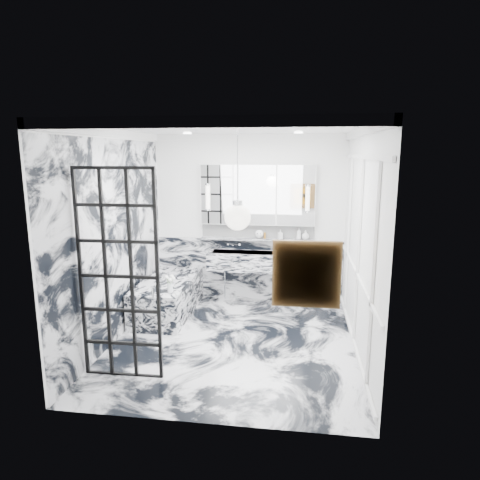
# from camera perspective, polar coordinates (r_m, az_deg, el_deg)

# --- Properties ---
(floor) EXTENTS (3.60, 3.60, 0.00)m
(floor) POSITION_cam_1_polar(r_m,az_deg,el_deg) (5.93, -0.95, -13.37)
(floor) COLOR silver
(floor) RESTS_ON ground
(ceiling) EXTENTS (3.60, 3.60, 0.00)m
(ceiling) POSITION_cam_1_polar(r_m,az_deg,el_deg) (5.39, -1.05, 14.73)
(ceiling) COLOR white
(ceiling) RESTS_ON wall_back
(wall_back) EXTENTS (3.60, 0.00, 3.60)m
(wall_back) POSITION_cam_1_polar(r_m,az_deg,el_deg) (7.25, 1.20, 2.81)
(wall_back) COLOR white
(wall_back) RESTS_ON floor
(wall_front) EXTENTS (3.60, 0.00, 3.60)m
(wall_front) POSITION_cam_1_polar(r_m,az_deg,el_deg) (3.78, -5.23, -5.42)
(wall_front) COLOR white
(wall_front) RESTS_ON floor
(wall_left) EXTENTS (0.00, 3.60, 3.60)m
(wall_left) POSITION_cam_1_polar(r_m,az_deg,el_deg) (5.95, -16.41, 0.42)
(wall_left) COLOR white
(wall_left) RESTS_ON floor
(wall_right) EXTENTS (0.00, 3.60, 3.60)m
(wall_right) POSITION_cam_1_polar(r_m,az_deg,el_deg) (5.48, 15.75, -0.47)
(wall_right) COLOR white
(wall_right) RESTS_ON floor
(marble_clad_back) EXTENTS (3.18, 0.05, 1.05)m
(marble_clad_back) POSITION_cam_1_polar(r_m,az_deg,el_deg) (7.41, 1.14, -3.92)
(marble_clad_back) COLOR silver
(marble_clad_back) RESTS_ON floor
(marble_clad_left) EXTENTS (0.02, 3.56, 2.68)m
(marble_clad_left) POSITION_cam_1_polar(r_m,az_deg,el_deg) (5.96, -16.24, -0.15)
(marble_clad_left) COLOR silver
(marble_clad_left) RESTS_ON floor
(panel_molding) EXTENTS (0.03, 3.40, 2.30)m
(panel_molding) POSITION_cam_1_polar(r_m,az_deg,el_deg) (5.50, 15.49, -1.48)
(panel_molding) COLOR white
(panel_molding) RESTS_ON floor
(soap_bottle_a) EXTENTS (0.08, 0.08, 0.19)m
(soap_bottle_a) POSITION_cam_1_polar(r_m,az_deg,el_deg) (7.15, 7.86, 0.85)
(soap_bottle_a) COLOR #8C5919
(soap_bottle_a) RESTS_ON ledge
(soap_bottle_b) EXTENTS (0.09, 0.09, 0.15)m
(soap_bottle_b) POSITION_cam_1_polar(r_m,az_deg,el_deg) (7.16, 5.39, 0.76)
(soap_bottle_b) COLOR #4C4C51
(soap_bottle_b) RESTS_ON ledge
(soap_bottle_c) EXTENTS (0.13, 0.13, 0.15)m
(soap_bottle_c) POSITION_cam_1_polar(r_m,az_deg,el_deg) (7.15, 8.72, 0.66)
(soap_bottle_c) COLOR silver
(soap_bottle_c) RESTS_ON ledge
(face_pot) EXTENTS (0.14, 0.14, 0.14)m
(face_pot) POSITION_cam_1_polar(r_m,az_deg,el_deg) (7.18, 2.59, 0.82)
(face_pot) COLOR white
(face_pot) RESTS_ON ledge
(amber_bottle) EXTENTS (0.04, 0.04, 0.10)m
(amber_bottle) POSITION_cam_1_polar(r_m,az_deg,el_deg) (7.18, 3.33, 0.60)
(amber_bottle) COLOR #8C5919
(amber_bottle) RESTS_ON ledge
(flower_vase) EXTENTS (0.08, 0.08, 0.12)m
(flower_vase) POSITION_cam_1_polar(r_m,az_deg,el_deg) (6.23, -9.29, -6.28)
(flower_vase) COLOR silver
(flower_vase) RESTS_ON bathtub
(crittall_door) EXTENTS (0.88, 0.05, 2.35)m
(crittall_door) POSITION_cam_1_polar(r_m,az_deg,el_deg) (4.87, -15.88, -4.69)
(crittall_door) COLOR black
(crittall_door) RESTS_ON floor
(artwork) EXTENTS (0.48, 0.05, 0.48)m
(artwork) POSITION_cam_1_polar(r_m,az_deg,el_deg) (3.70, 8.85, -4.52)
(artwork) COLOR orange
(artwork) RESTS_ON wall_front
(pendant_light) EXTENTS (0.27, 0.27, 0.27)m
(pendant_light) POSITION_cam_1_polar(r_m,az_deg,el_deg) (4.33, -0.33, 3.05)
(pendant_light) COLOR white
(pendant_light) RESTS_ON ceiling
(trough_sink) EXTENTS (1.60, 0.45, 0.30)m
(trough_sink) POSITION_cam_1_polar(r_m,az_deg,el_deg) (7.13, 2.14, -2.84)
(trough_sink) COLOR silver
(trough_sink) RESTS_ON wall_back
(ledge) EXTENTS (1.90, 0.14, 0.04)m
(ledge) POSITION_cam_1_polar(r_m,az_deg,el_deg) (7.21, 2.29, 0.10)
(ledge) COLOR silver
(ledge) RESTS_ON wall_back
(subway_tile) EXTENTS (1.90, 0.03, 0.23)m
(subway_tile) POSITION_cam_1_polar(r_m,az_deg,el_deg) (7.25, 2.35, 1.24)
(subway_tile) COLOR white
(subway_tile) RESTS_ON wall_back
(mirror_cabinet) EXTENTS (1.90, 0.16, 1.00)m
(mirror_cabinet) POSITION_cam_1_polar(r_m,az_deg,el_deg) (7.11, 2.35, 6.04)
(mirror_cabinet) COLOR white
(mirror_cabinet) RESTS_ON wall_back
(sconce_left) EXTENTS (0.07, 0.07, 0.40)m
(sconce_left) POSITION_cam_1_polar(r_m,az_deg,el_deg) (7.15, -4.32, 5.73)
(sconce_left) COLOR white
(sconce_left) RESTS_ON mirror_cabinet
(sconce_right) EXTENTS (0.07, 0.07, 0.40)m
(sconce_right) POSITION_cam_1_polar(r_m,az_deg,el_deg) (6.99, 9.01, 5.48)
(sconce_right) COLOR white
(sconce_right) RESTS_ON mirror_cabinet
(bathtub) EXTENTS (0.75, 1.65, 0.55)m
(bathtub) POSITION_cam_1_polar(r_m,az_deg,el_deg) (6.90, -9.57, -7.44)
(bathtub) COLOR silver
(bathtub) RESTS_ON floor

